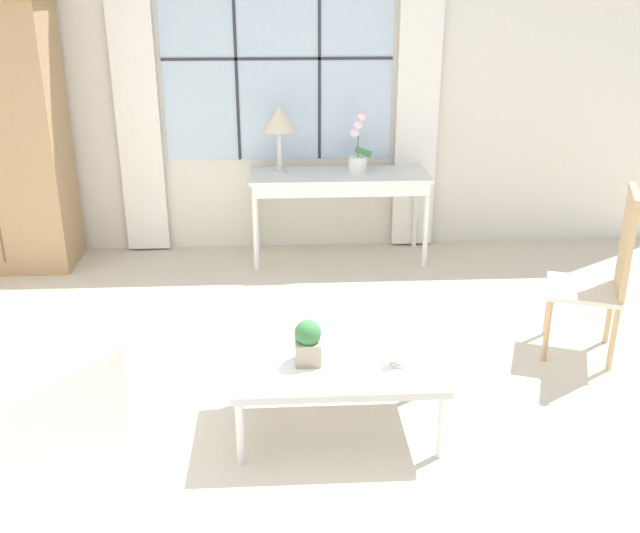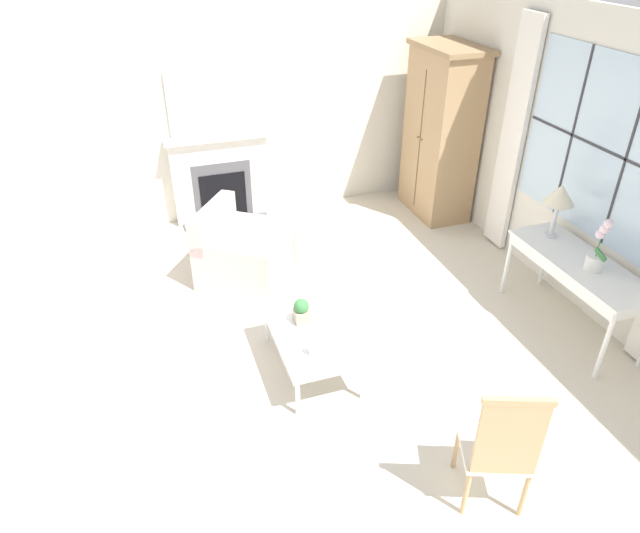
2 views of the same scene
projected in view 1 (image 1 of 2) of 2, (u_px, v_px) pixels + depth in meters
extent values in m
plane|color=beige|center=(287.00, 442.00, 3.66)|extent=(14.00, 14.00, 0.00)
cube|color=silver|center=(279.00, 87.00, 5.97)|extent=(7.20, 0.06, 2.80)
cube|color=silver|center=(278.00, 59.00, 5.85)|extent=(1.90, 0.01, 1.66)
cube|color=#2D2D33|center=(236.00, 59.00, 5.83)|extent=(0.02, 0.02, 1.66)
cube|color=#2D2D33|center=(320.00, 59.00, 5.86)|extent=(0.02, 0.02, 1.66)
cube|color=#2D2D33|center=(278.00, 59.00, 5.84)|extent=(1.90, 0.02, 0.02)
cube|color=white|center=(137.00, 98.00, 5.86)|extent=(0.36, 0.06, 2.61)
cube|color=white|center=(418.00, 96.00, 5.98)|extent=(0.36, 0.06, 2.61)
cube|color=tan|center=(0.00, 140.00, 5.64)|extent=(0.98, 0.57, 2.10)
cube|color=white|center=(340.00, 175.00, 5.89)|extent=(1.48, 0.56, 0.03)
cube|color=white|center=(340.00, 183.00, 5.92)|extent=(1.42, 0.54, 0.10)
cylinder|color=white|center=(256.00, 228.00, 5.77)|extent=(0.04, 0.04, 0.71)
cylinder|color=white|center=(427.00, 225.00, 5.85)|extent=(0.04, 0.04, 0.71)
cylinder|color=white|center=(257.00, 211.00, 6.22)|extent=(0.04, 0.04, 0.71)
cylinder|color=white|center=(416.00, 208.00, 6.29)|extent=(0.04, 0.04, 0.71)
cylinder|color=silver|center=(281.00, 172.00, 5.89)|extent=(0.12, 0.12, 0.02)
cylinder|color=silver|center=(280.00, 151.00, 5.83)|extent=(0.04, 0.04, 0.33)
cone|color=beige|center=(280.00, 118.00, 5.73)|extent=(0.29, 0.29, 0.20)
cylinder|color=white|center=(358.00, 165.00, 5.86)|extent=(0.15, 0.15, 0.14)
cylinder|color=#38753D|center=(359.00, 134.00, 5.76)|extent=(0.01, 0.01, 0.37)
cube|color=#38753D|center=(364.00, 152.00, 5.82)|extent=(0.14, 0.02, 0.09)
sphere|color=silver|center=(355.00, 132.00, 5.76)|extent=(0.08, 0.08, 0.08)
sphere|color=silver|center=(359.00, 124.00, 5.74)|extent=(0.08, 0.08, 0.08)
sphere|color=silver|center=(362.00, 116.00, 5.72)|extent=(0.08, 0.08, 0.08)
cube|color=beige|center=(41.00, 435.00, 3.24)|extent=(0.67, 0.84, 0.57)
cube|color=beige|center=(584.00, 290.00, 4.42)|extent=(0.57, 0.57, 0.03)
cube|color=tan|center=(627.00, 246.00, 4.25)|extent=(0.18, 0.39, 0.59)
cube|color=tan|center=(635.00, 195.00, 4.13)|extent=(0.19, 0.42, 0.05)
cylinder|color=tan|center=(548.00, 331.00, 4.39)|extent=(0.04, 0.04, 0.41)
cylinder|color=tan|center=(549.00, 306.00, 4.72)|extent=(0.04, 0.04, 0.41)
cylinder|color=tan|center=(614.00, 339.00, 4.28)|extent=(0.04, 0.04, 0.41)
cylinder|color=tan|center=(610.00, 314.00, 4.62)|extent=(0.04, 0.04, 0.41)
cube|color=silver|center=(338.00, 360.00, 3.64)|extent=(1.08, 0.66, 0.03)
cube|color=beige|center=(338.00, 365.00, 3.65)|extent=(1.06, 0.65, 0.04)
cylinder|color=silver|center=(241.00, 429.00, 3.43)|extent=(0.04, 0.04, 0.39)
cylinder|color=silver|center=(442.00, 422.00, 3.48)|extent=(0.04, 0.04, 0.39)
cylinder|color=silver|center=(245.00, 371.00, 3.95)|extent=(0.04, 0.04, 0.39)
cylinder|color=silver|center=(421.00, 366.00, 4.00)|extent=(0.04, 0.04, 0.39)
cube|color=tan|center=(309.00, 352.00, 3.57)|extent=(0.13, 0.13, 0.12)
sphere|color=#38753D|center=(309.00, 333.00, 3.53)|extent=(0.13, 0.13, 0.13)
cylinder|color=silver|center=(400.00, 363.00, 3.57)|extent=(0.09, 0.09, 0.01)
cylinder|color=white|center=(400.00, 351.00, 3.54)|extent=(0.07, 0.07, 0.12)
cylinder|color=black|center=(401.00, 339.00, 3.52)|extent=(0.00, 0.00, 0.01)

